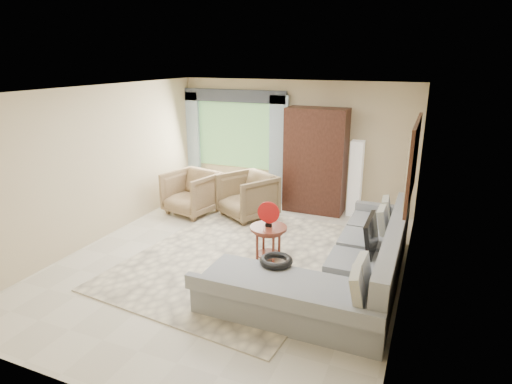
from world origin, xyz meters
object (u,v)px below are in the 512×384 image
at_px(floor_lamp, 355,179).
at_px(armoire, 316,161).
at_px(tv_screen, 371,235).
at_px(armchair_right, 248,196).
at_px(sectional_sofa, 345,270).
at_px(armchair_left, 192,193).
at_px(coffee_table, 268,243).
at_px(potted_plant, 185,187).

bearing_deg(floor_lamp, armoire, -175.71).
bearing_deg(tv_screen, armoire, 120.02).
bearing_deg(armchair_right, floor_lamp, 57.02).
distance_m(sectional_sofa, armoire, 3.24).
bearing_deg(armchair_left, armchair_right, 24.72).
distance_m(tv_screen, floor_lamp, 2.75).
distance_m(coffee_table, potted_plant, 3.54).
relative_size(potted_plant, armoire, 0.26).
xyz_separation_m(armoire, floor_lamp, (0.80, 0.06, -0.30)).
bearing_deg(sectional_sofa, tv_screen, 48.48).
bearing_deg(floor_lamp, tv_screen, -75.23).
distance_m(armchair_left, potted_plant, 0.98).
xyz_separation_m(tv_screen, armchair_right, (-2.61, 1.72, -0.29)).
relative_size(armchair_right, armoire, 0.45).
height_order(coffee_table, armchair_left, armchair_left).
relative_size(sectional_sofa, armoire, 1.65).
relative_size(armchair_right, potted_plant, 1.77).
xyz_separation_m(tv_screen, coffee_table, (-1.54, 0.09, -0.42)).
xyz_separation_m(armchair_right, potted_plant, (-1.75, 0.51, -0.17)).
height_order(sectional_sofa, armchair_left, sectional_sofa).
distance_m(armchair_right, potted_plant, 1.83).
height_order(armchair_left, floor_lamp, floor_lamp).
height_order(sectional_sofa, floor_lamp, floor_lamp).
height_order(armchair_right, armoire, armoire).
xyz_separation_m(coffee_table, floor_lamp, (0.84, 2.56, 0.45)).
bearing_deg(potted_plant, armchair_left, -50.05).
distance_m(sectional_sofa, tv_screen, 0.59).
bearing_deg(armoire, potted_plant, -172.83).
relative_size(tv_screen, coffee_table, 1.31).
xyz_separation_m(potted_plant, armoire, (2.86, 0.36, 0.78)).
bearing_deg(sectional_sofa, floor_lamp, 98.33).
relative_size(tv_screen, potted_plant, 1.37).
relative_size(coffee_table, armchair_right, 0.59).
height_order(armchair_right, floor_lamp, floor_lamp).
height_order(armchair_left, armchair_right, armchair_right).
bearing_deg(tv_screen, sectional_sofa, -131.52).
bearing_deg(tv_screen, armchair_left, 158.16).
xyz_separation_m(tv_screen, floor_lamp, (-0.70, 2.66, 0.03)).
height_order(tv_screen, armchair_left, tv_screen).
relative_size(armchair_left, armchair_right, 0.99).
xyz_separation_m(tv_screen, armchair_left, (-3.74, 1.50, -0.29)).
bearing_deg(armchair_left, floor_lamp, 34.29).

